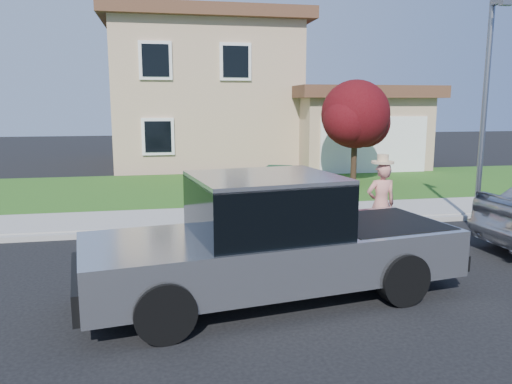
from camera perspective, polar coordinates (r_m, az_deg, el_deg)
The scene contains 10 objects.
ground at distance 8.99m, azimuth 3.48°, elevation -8.86°, with size 80.00×80.00×0.00m, color black.
curb at distance 11.91m, azimuth 4.69°, elevation -3.83°, with size 40.00×0.20×0.12m, color gray.
sidewalk at distance 12.94m, azimuth 3.38°, elevation -2.62°, with size 40.00×2.00×0.15m, color gray.
lawn at distance 17.26m, azimuth -0.29°, elevation 0.51°, with size 40.00×7.00×0.10m, color #1B4914.
house at distance 24.86m, azimuth -2.99°, elevation 10.63°, with size 14.00×11.30×6.85m.
pickup_truck at distance 7.51m, azimuth 1.89°, elevation -5.65°, with size 5.96×2.78×1.89m.
woman at distance 10.59m, azimuth 14.08°, elevation -1.19°, with size 0.63×0.46×1.90m.
ornamental_tree at distance 18.09m, azimuth 11.38°, elevation 8.34°, with size 2.66×2.40×3.65m.
trash_bin at distance 13.64m, azimuth 2.55°, elevation 0.70°, with size 0.90×0.95×1.08m.
street_lamp at distance 12.48m, azimuth 24.82°, elevation 9.22°, with size 0.27×0.67×5.14m.
Camera 1 is at (-2.14, -8.23, 2.91)m, focal length 35.00 mm.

